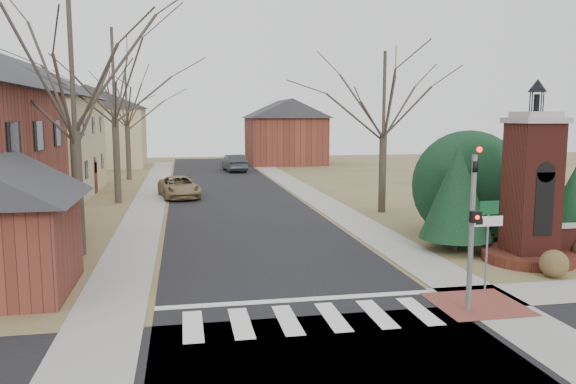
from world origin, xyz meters
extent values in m
plane|color=brown|center=(0.00, 0.00, 0.00)|extent=(120.00, 120.00, 0.00)
cube|color=black|center=(0.00, 22.00, 0.01)|extent=(8.00, 70.00, 0.01)
cube|color=silver|center=(0.00, 0.80, 0.01)|extent=(8.00, 2.20, 0.02)
cube|color=silver|center=(0.00, 2.30, 0.01)|extent=(8.00, 0.35, 0.02)
cube|color=gray|center=(5.20, 22.00, 0.01)|extent=(2.00, 60.00, 0.02)
cube|color=gray|center=(-5.20, 22.00, 0.01)|extent=(2.00, 60.00, 0.02)
cube|color=brown|center=(4.80, 1.00, 0.01)|extent=(2.40, 2.40, 0.02)
cylinder|color=slate|center=(4.30, 0.60, 2.10)|extent=(0.14, 0.14, 4.20)
imported|color=black|center=(4.30, 0.60, 4.05)|extent=(0.15, 0.18, 0.90)
sphere|color=#FF0C05|center=(4.30, 0.38, 4.35)|extent=(0.14, 0.14, 0.14)
cube|color=black|center=(4.30, 0.42, 2.60)|extent=(0.28, 0.16, 0.30)
sphere|color=#FF0C05|center=(4.30, 0.33, 2.60)|extent=(0.11, 0.11, 0.11)
cylinder|color=slate|center=(5.60, 2.00, 1.30)|extent=(0.06, 0.06, 2.60)
cube|color=silver|center=(5.60, 1.98, 2.15)|extent=(0.90, 0.03, 0.30)
cube|color=black|center=(5.30, 1.97, 2.15)|extent=(0.22, 0.02, 0.18)
cube|color=#0E4523|center=(5.60, 1.98, 2.55)|extent=(0.60, 0.03, 0.40)
cylinder|color=#521E18|center=(9.00, 5.00, 0.18)|extent=(3.20, 3.20, 0.36)
cube|color=#521E18|center=(9.00, 5.00, 2.50)|extent=(1.50, 1.50, 5.00)
cube|color=black|center=(9.00, 4.28, 2.20)|extent=(0.70, 0.10, 2.20)
cube|color=gray|center=(9.00, 5.00, 5.05)|extent=(1.70, 1.70, 0.20)
cube|color=gray|center=(9.00, 5.00, 5.25)|extent=(1.30, 1.30, 0.20)
cylinder|color=black|center=(9.00, 5.00, 5.65)|extent=(0.20, 0.20, 0.60)
cone|color=black|center=(9.00, 5.00, 6.25)|extent=(0.64, 0.64, 0.45)
cube|color=tan|center=(-13.50, 27.00, 3.20)|extent=(9.00, 12.00, 6.40)
cube|color=tan|center=(-12.00, 48.00, 3.00)|extent=(10.00, 8.00, 6.00)
cube|color=tan|center=(-14.80, 46.40, 6.99)|extent=(0.75, 0.75, 3.08)
cube|color=brown|center=(8.00, 48.00, 2.50)|extent=(8.00, 8.00, 5.00)
cube|color=brown|center=(5.76, 46.40, 5.90)|extent=(0.75, 0.75, 2.80)
cylinder|color=#473D33|center=(7.20, 7.00, 0.25)|extent=(0.20, 0.20, 0.50)
cone|color=black|center=(7.20, 7.00, 2.30)|extent=(2.80, 2.80, 3.60)
cylinder|color=#473D33|center=(10.50, 8.20, 0.25)|extent=(0.20, 0.20, 0.50)
cone|color=black|center=(10.50, 8.20, 2.60)|extent=(3.40, 3.40, 4.20)
cylinder|color=#473D33|center=(12.50, 7.20, 0.25)|extent=(0.20, 0.20, 0.50)
cone|color=black|center=(12.50, 7.20, 1.90)|extent=(2.40, 2.40, 2.80)
sphere|color=black|center=(9.00, 9.50, 2.40)|extent=(4.80, 4.80, 4.80)
cylinder|color=#473D33|center=(-7.00, 9.00, 2.42)|extent=(0.40, 0.40, 4.83)
cylinder|color=#473D33|center=(-7.00, 22.00, 2.52)|extent=(0.40, 0.40, 5.04)
cylinder|color=#473D33|center=(-7.50, 35.00, 2.21)|extent=(0.40, 0.40, 4.41)
cylinder|color=#473D33|center=(7.50, 16.00, 2.10)|extent=(0.40, 0.40, 4.20)
imported|color=olive|center=(-3.40, 23.65, 0.68)|extent=(2.97, 5.17, 1.36)
imported|color=#313538|center=(1.68, 40.32, 0.80)|extent=(2.19, 5.00, 1.60)
sphere|color=brown|center=(8.60, 3.00, 0.45)|extent=(0.91, 0.91, 0.91)
camera|label=1|loc=(-3.16, -12.76, 5.19)|focal=35.00mm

